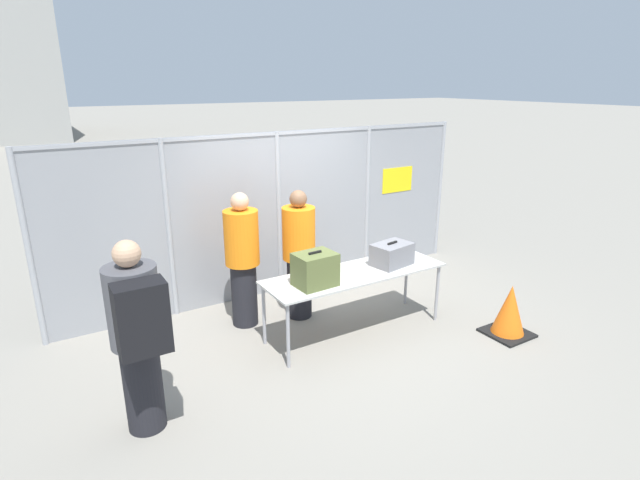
# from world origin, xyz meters

# --- Properties ---
(ground_plane) EXTENTS (120.00, 120.00, 0.00)m
(ground_plane) POSITION_xyz_m (0.00, 0.00, 0.00)
(ground_plane) COLOR gray
(fence_section) EXTENTS (6.30, 0.07, 2.32)m
(fence_section) POSITION_xyz_m (0.02, 1.47, 1.21)
(fence_section) COLOR #9EA0A5
(fence_section) RESTS_ON ground_plane
(inspection_table) EXTENTS (2.28, 0.72, 0.79)m
(inspection_table) POSITION_xyz_m (0.19, -0.17, 0.73)
(inspection_table) COLOR #B2B2AD
(inspection_table) RESTS_ON ground_plane
(suitcase_olive) EXTENTS (0.46, 0.37, 0.40)m
(suitcase_olive) POSITION_xyz_m (-0.43, -0.26, 0.98)
(suitcase_olive) COLOR #566033
(suitcase_olive) RESTS_ON inspection_table
(suitcase_grey) EXTENTS (0.53, 0.41, 0.30)m
(suitcase_grey) POSITION_xyz_m (0.72, -0.19, 0.93)
(suitcase_grey) COLOR slate
(suitcase_grey) RESTS_ON inspection_table
(traveler_hooded) EXTENTS (0.44, 0.68, 1.77)m
(traveler_hooded) POSITION_xyz_m (-2.43, -0.72, 0.97)
(traveler_hooded) COLOR black
(traveler_hooded) RESTS_ON ground_plane
(security_worker_near) EXTENTS (0.42, 0.42, 1.70)m
(security_worker_near) POSITION_xyz_m (-0.18, 0.56, 0.88)
(security_worker_near) COLOR black
(security_worker_near) RESTS_ON ground_plane
(security_worker_far) EXTENTS (0.42, 0.42, 1.72)m
(security_worker_far) POSITION_xyz_m (-0.88, 0.73, 0.89)
(security_worker_far) COLOR black
(security_worker_far) RESTS_ON ground_plane
(utility_trailer) EXTENTS (4.07, 2.32, 0.66)m
(utility_trailer) POSITION_xyz_m (2.10, 2.91, 0.39)
(utility_trailer) COLOR white
(utility_trailer) RESTS_ON ground_plane
(traffic_cone) EXTENTS (0.51, 0.51, 0.64)m
(traffic_cone) POSITION_xyz_m (1.75, -1.21, 0.30)
(traffic_cone) COLOR black
(traffic_cone) RESTS_ON ground_plane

